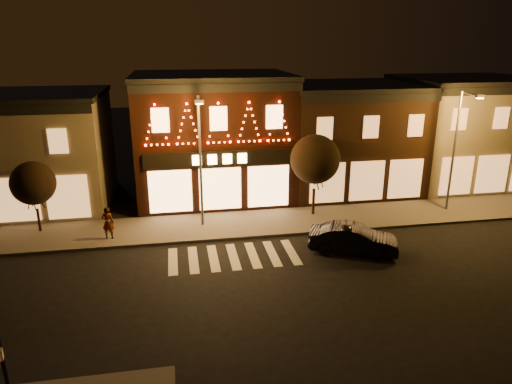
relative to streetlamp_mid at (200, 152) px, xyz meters
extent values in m
plane|color=black|center=(1.24, -7.98, -4.49)|extent=(120.00, 120.00, 0.00)
cube|color=#47423D|center=(3.24, 0.02, -4.42)|extent=(44.00, 4.00, 0.15)
cube|color=#6C624C|center=(-11.76, 6.02, -0.99)|extent=(12.00, 8.00, 7.00)
cube|color=black|center=(1.24, 6.02, -0.49)|extent=(10.00, 8.00, 8.00)
cube|color=black|center=(1.24, 6.02, 3.66)|extent=(10.20, 8.20, 0.30)
cube|color=black|center=(1.24, 1.97, 3.26)|extent=(10.00, 0.25, 0.50)
cube|color=black|center=(1.24, 1.92, -0.89)|extent=(9.00, 0.15, 0.90)
cube|color=#FFD87F|center=(1.24, 1.82, -0.89)|extent=(3.40, 0.08, 0.60)
cube|color=#362013|center=(10.74, 6.02, -0.89)|extent=(9.00, 8.00, 7.20)
cube|color=black|center=(10.74, 6.02, 2.86)|extent=(9.20, 8.20, 0.30)
cube|color=black|center=(10.74, 1.97, 2.46)|extent=(9.00, 0.25, 0.50)
cube|color=#6C624C|center=(19.74, 6.02, -0.74)|extent=(9.00, 8.00, 7.50)
cube|color=black|center=(19.74, 6.02, 3.16)|extent=(9.20, 8.20, 0.30)
cube|color=black|center=(19.74, 1.97, 2.76)|extent=(9.00, 0.25, 0.50)
cylinder|color=black|center=(-6.31, -13.38, -2.21)|extent=(0.11, 0.11, 4.27)
cylinder|color=#59595E|center=(0.00, 0.22, -0.64)|extent=(0.15, 0.15, 7.40)
cylinder|color=#59595E|center=(-0.01, -0.52, 2.96)|extent=(0.12, 1.48, 0.09)
cube|color=#59595E|center=(-0.02, -1.26, 2.92)|extent=(0.47, 0.27, 0.17)
cube|color=orange|center=(-0.02, -1.26, 2.82)|extent=(0.35, 0.19, 0.05)
cylinder|color=#59595E|center=(15.38, 0.06, -0.66)|extent=(0.15, 0.15, 7.36)
cylinder|color=#59595E|center=(15.46, -0.67, 2.93)|extent=(0.27, 1.47, 0.09)
cube|color=#59595E|center=(15.55, -1.40, 2.88)|extent=(0.49, 0.31, 0.17)
cube|color=orange|center=(15.55, -1.40, 2.78)|extent=(0.37, 0.22, 0.05)
cylinder|color=black|center=(-9.06, 0.86, -3.69)|extent=(0.15, 0.15, 1.31)
sphere|color=black|center=(-9.06, 0.86, -1.54)|extent=(2.39, 2.39, 2.39)
cylinder|color=black|center=(6.82, 0.74, -3.53)|extent=(0.18, 0.18, 1.62)
sphere|color=black|center=(6.82, 0.74, -0.88)|extent=(2.96, 2.96, 2.96)
imported|color=black|center=(7.33, -4.56, -3.76)|extent=(4.70, 3.15, 1.46)
imported|color=gray|center=(-5.10, -0.89, -3.45)|extent=(0.73, 0.55, 1.80)
camera|label=1|loc=(-1.35, -25.03, 5.93)|focal=32.63mm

